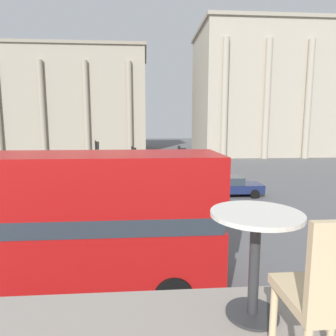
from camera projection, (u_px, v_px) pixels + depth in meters
name	position (u px, v px, depth m)	size (l,w,h in m)	color
double_decker_bus	(33.00, 218.00, 8.41)	(10.55, 2.71, 4.11)	black
cafe_dining_table	(255.00, 240.00, 1.98)	(0.60, 0.60, 0.73)	#2D2D30
cafe_chair_0	(334.00, 295.00, 1.39)	(0.40, 0.40, 0.91)	#D1B789
plaza_building_left	(75.00, 101.00, 57.03)	(27.30, 16.60, 18.28)	#A39984
plaza_building_right	(267.00, 93.00, 49.05)	(23.07, 15.52, 19.82)	#B2A893
traffic_light_near	(181.00, 179.00, 12.51)	(0.42, 0.24, 4.03)	black
traffic_light_mid	(133.00, 163.00, 20.71)	(0.42, 0.24, 3.40)	black
traffic_light_far	(97.00, 154.00, 26.29)	(0.42, 0.24, 3.49)	black
car_navy	(230.00, 186.00, 20.59)	(4.20, 1.93, 1.35)	black
pedestrian_blue	(195.00, 159.00, 32.94)	(0.32, 0.32, 1.82)	#282B33
pedestrian_white	(147.00, 157.00, 35.72)	(0.32, 0.32, 1.70)	#282B33
pedestrian_red	(164.00, 162.00, 30.56)	(0.32, 0.32, 1.79)	#282B33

